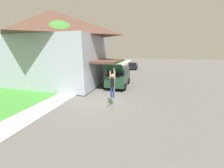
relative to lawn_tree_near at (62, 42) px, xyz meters
The scene contains 9 objects.
ground_plane 7.49m from the lawn_tree_near, 27.19° to the right, with size 120.00×120.00×0.00m, color #54514F.
lawn 6.46m from the lawn_tree_near, 130.38° to the left, with size 10.00×80.00×0.08m.
sidewalk 5.98m from the lawn_tree_near, 65.31° to the left, with size 1.80×80.00×0.10m.
house 2.59m from the lawn_tree_near, 143.50° to the left, with size 13.55×7.86×8.15m.
lawn_tree_near is the anchor object (origin of this frame).
suv_parked 6.85m from the lawn_tree_near, 21.91° to the left, with size 2.15×5.26×2.80m.
car_down_street 18.13m from the lawn_tree_near, 71.79° to the left, with size 1.98×4.59×1.43m.
skateboarder 7.53m from the lawn_tree_near, 27.24° to the right, with size 0.41×0.23×1.97m.
skateboard 8.10m from the lawn_tree_near, 29.19° to the right, with size 0.36×0.75×0.36m.
Camera 1 is at (3.14, -8.72, 3.93)m, focal length 20.00 mm.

